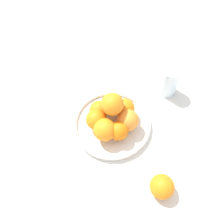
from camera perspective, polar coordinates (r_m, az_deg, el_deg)
ground_plane at (r=0.86m, az=0.00°, el=-3.55°), size 4.00×4.00×0.00m
fruit_bowl at (r=0.84m, az=0.00°, el=-3.08°), size 0.30×0.30×0.03m
orange_pile at (r=0.79m, az=0.05°, el=-0.98°), size 0.19×0.20×0.14m
stray_orange at (r=0.75m, az=12.93°, el=-18.44°), size 0.08×0.08×0.08m
drinking_glass at (r=0.93m, az=14.72°, el=7.76°), size 0.08×0.08×0.13m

